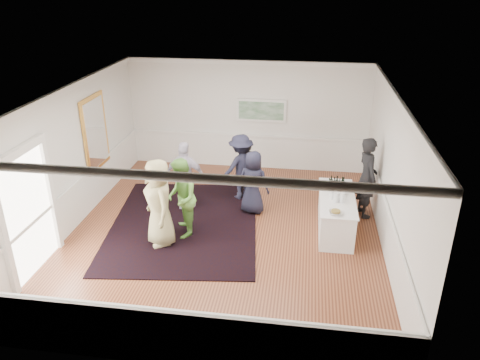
# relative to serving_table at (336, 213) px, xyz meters

# --- Properties ---
(floor) EXTENTS (8.00, 8.00, 0.00)m
(floor) POSITION_rel_serving_table_xyz_m (-2.49, -0.50, -0.42)
(floor) COLOR brown
(floor) RESTS_ON ground
(ceiling) EXTENTS (7.00, 8.00, 0.02)m
(ceiling) POSITION_rel_serving_table_xyz_m (-2.49, -0.50, 2.78)
(ceiling) COLOR white
(ceiling) RESTS_ON wall_back
(wall_left) EXTENTS (0.02, 8.00, 3.20)m
(wall_left) POSITION_rel_serving_table_xyz_m (-5.99, -0.50, 1.18)
(wall_left) COLOR white
(wall_left) RESTS_ON floor
(wall_right) EXTENTS (0.02, 8.00, 3.20)m
(wall_right) POSITION_rel_serving_table_xyz_m (1.01, -0.50, 1.18)
(wall_right) COLOR white
(wall_right) RESTS_ON floor
(wall_back) EXTENTS (7.00, 0.02, 3.20)m
(wall_back) POSITION_rel_serving_table_xyz_m (-2.49, 3.50, 1.18)
(wall_back) COLOR white
(wall_back) RESTS_ON floor
(wall_front) EXTENTS (7.00, 0.02, 3.20)m
(wall_front) POSITION_rel_serving_table_xyz_m (-2.49, -4.50, 1.18)
(wall_front) COLOR white
(wall_front) RESTS_ON floor
(wainscoting) EXTENTS (7.00, 8.00, 1.00)m
(wainscoting) POSITION_rel_serving_table_xyz_m (-2.49, -0.50, 0.08)
(wainscoting) COLOR white
(wainscoting) RESTS_ON floor
(mirror) EXTENTS (0.05, 1.25, 1.85)m
(mirror) POSITION_rel_serving_table_xyz_m (-5.94, 0.80, 1.38)
(mirror) COLOR #EDAB45
(mirror) RESTS_ON wall_left
(doorway) EXTENTS (0.10, 1.78, 2.56)m
(doorway) POSITION_rel_serving_table_xyz_m (-5.93, -2.40, 1.00)
(doorway) COLOR white
(doorway) RESTS_ON wall_left
(landscape_painting) EXTENTS (1.44, 0.06, 0.66)m
(landscape_painting) POSITION_rel_serving_table_xyz_m (-2.09, 3.45, 1.36)
(landscape_painting) COLOR white
(landscape_painting) RESTS_ON wall_back
(area_rug) EXTENTS (3.83, 4.76, 0.02)m
(area_rug) POSITION_rel_serving_table_xyz_m (-3.49, -0.25, -0.41)
(area_rug) COLOR black
(area_rug) RESTS_ON floor
(serving_table) EXTENTS (0.79, 2.07, 0.84)m
(serving_table) POSITION_rel_serving_table_xyz_m (0.00, 0.00, 0.00)
(serving_table) COLOR white
(serving_table) RESTS_ON floor
(bartender) EXTENTS (0.65, 0.82, 1.98)m
(bartender) POSITION_rel_serving_table_xyz_m (0.71, 0.85, 0.57)
(bartender) COLOR black
(bartender) RESTS_ON floor
(guest_tan) EXTENTS (1.05, 1.13, 1.94)m
(guest_tan) POSITION_rel_serving_table_xyz_m (-3.78, -1.10, 0.55)
(guest_tan) COLOR tan
(guest_tan) RESTS_ON floor
(guest_green) EXTENTS (0.89, 1.03, 1.81)m
(guest_green) POSITION_rel_serving_table_xyz_m (-3.42, -0.70, 0.48)
(guest_green) COLOR #65A642
(guest_green) RESTS_ON floor
(guest_lilac) EXTENTS (1.06, 0.51, 1.76)m
(guest_lilac) POSITION_rel_serving_table_xyz_m (-3.62, 0.53, 0.46)
(guest_lilac) COLOR #B6ADC2
(guest_lilac) RESTS_ON floor
(guest_dark_a) EXTENTS (1.27, 1.21, 1.73)m
(guest_dark_a) POSITION_rel_serving_table_xyz_m (-2.38, 1.35, 0.44)
(guest_dark_a) COLOR black
(guest_dark_a) RESTS_ON floor
(guest_dark_b) EXTENTS (0.68, 0.62, 1.57)m
(guest_dark_b) POSITION_rel_serving_table_xyz_m (-2.27, 1.45, 0.36)
(guest_dark_b) COLOR black
(guest_dark_b) RESTS_ON floor
(guest_navy) EXTENTS (0.87, 0.67, 1.58)m
(guest_navy) POSITION_rel_serving_table_xyz_m (-1.97, 0.61, 0.37)
(guest_navy) COLOR black
(guest_navy) RESTS_ON floor
(wine_bottles) EXTENTS (0.40, 0.25, 0.31)m
(wine_bottles) POSITION_rel_serving_table_xyz_m (-0.01, 0.44, 0.57)
(wine_bottles) COLOR black
(wine_bottles) RESTS_ON serving_table
(juice_pitchers) EXTENTS (0.32, 0.28, 0.24)m
(juice_pitchers) POSITION_rel_serving_table_xyz_m (-0.03, -0.20, 0.53)
(juice_pitchers) COLOR #61A23A
(juice_pitchers) RESTS_ON serving_table
(ice_bucket) EXTENTS (0.26, 0.26, 0.24)m
(ice_bucket) POSITION_rel_serving_table_xyz_m (0.04, 0.16, 0.53)
(ice_bucket) COLOR silver
(ice_bucket) RESTS_ON serving_table
(nut_bowl) EXTENTS (0.29, 0.29, 0.08)m
(nut_bowl) POSITION_rel_serving_table_xyz_m (-0.07, -0.81, 0.45)
(nut_bowl) COLOR white
(nut_bowl) RESTS_ON serving_table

